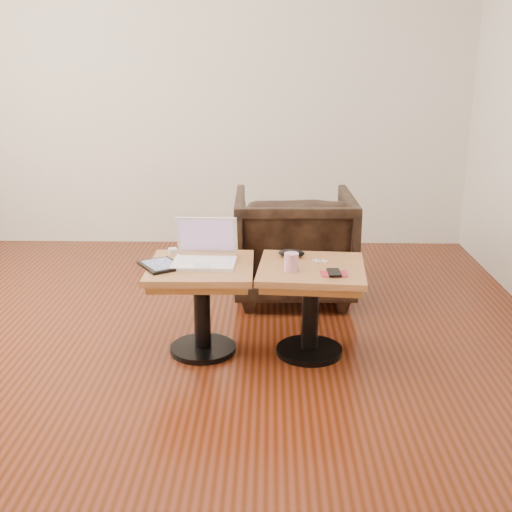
{
  "coord_description": "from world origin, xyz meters",
  "views": [
    {
      "loc": [
        0.6,
        -3.18,
        1.54
      ],
      "look_at": [
        0.52,
        0.04,
        0.55
      ],
      "focal_mm": 45.0,
      "sensor_mm": 36.0,
      "label": 1
    }
  ],
  "objects_px": {
    "side_table_right": "(311,288)",
    "laptop": "(205,254)",
    "striped_cup": "(291,262)",
    "armchair": "(294,244)",
    "side_table_left": "(201,287)"
  },
  "relations": [
    {
      "from": "side_table_left",
      "to": "side_table_right",
      "type": "xyz_separation_m",
      "value": [
        0.58,
        -0.01,
        0.0
      ]
    },
    {
      "from": "side_table_left",
      "to": "side_table_right",
      "type": "height_order",
      "value": "same"
    },
    {
      "from": "side_table_right",
      "to": "laptop",
      "type": "bearing_deg",
      "value": 179.27
    },
    {
      "from": "armchair",
      "to": "laptop",
      "type": "bearing_deg",
      "value": 58.14
    },
    {
      "from": "armchair",
      "to": "side_table_right",
      "type": "bearing_deg",
      "value": 92.62
    },
    {
      "from": "striped_cup",
      "to": "side_table_right",
      "type": "bearing_deg",
      "value": 37.46
    },
    {
      "from": "side_table_right",
      "to": "laptop",
      "type": "xyz_separation_m",
      "value": [
        -0.57,
        0.05,
        0.17
      ]
    },
    {
      "from": "side_table_left",
      "to": "striped_cup",
      "type": "xyz_separation_m",
      "value": [
        0.48,
        -0.09,
        0.17
      ]
    },
    {
      "from": "armchair",
      "to": "side_table_left",
      "type": "bearing_deg",
      "value": 58.46
    },
    {
      "from": "laptop",
      "to": "striped_cup",
      "type": "xyz_separation_m",
      "value": [
        0.46,
        -0.14,
        0.0
      ]
    },
    {
      "from": "side_table_right",
      "to": "armchair",
      "type": "distance_m",
      "value": 0.91
    },
    {
      "from": "armchair",
      "to": "striped_cup",
      "type": "bearing_deg",
      "value": 85.97
    },
    {
      "from": "side_table_left",
      "to": "armchair",
      "type": "xyz_separation_m",
      "value": [
        0.52,
        0.9,
        -0.02
      ]
    },
    {
      "from": "side_table_left",
      "to": "striped_cup",
      "type": "distance_m",
      "value": 0.51
    },
    {
      "from": "striped_cup",
      "to": "armchair",
      "type": "relative_size",
      "value": 0.12
    }
  ]
}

